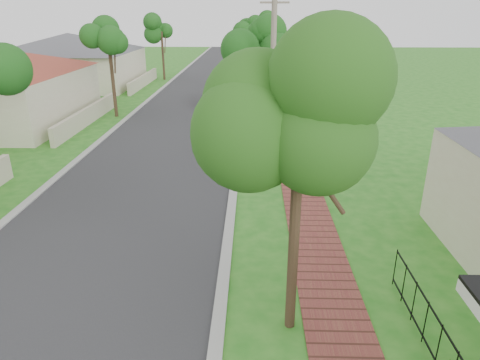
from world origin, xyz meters
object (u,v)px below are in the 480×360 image
(parked_car_white, at_px, (233,83))
(utility_pole, at_px, (272,80))
(parked_car_red, at_px, (220,94))
(near_tree, at_px, (301,112))

(parked_car_white, height_order, utility_pole, utility_pole)
(parked_car_red, bearing_deg, utility_pole, -67.37)
(parked_car_red, xyz_separation_m, parked_car_white, (0.66, 6.08, -0.14))
(parked_car_white, relative_size, utility_pole, 0.59)
(parked_car_red, distance_m, parked_car_white, 6.12)
(parked_car_white, xyz_separation_m, utility_pole, (2.52, -18.36, 2.92))
(utility_pole, bearing_deg, parked_car_red, 104.52)
(parked_car_white, bearing_deg, parked_car_red, -100.49)
(parked_car_white, relative_size, near_tree, 0.71)
(parked_car_red, relative_size, near_tree, 0.82)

